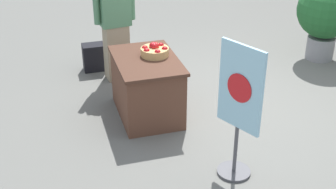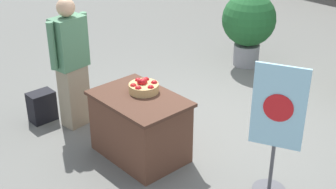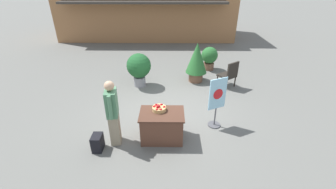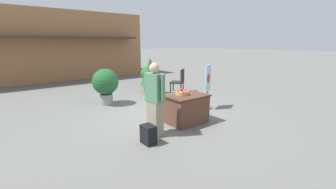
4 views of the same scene
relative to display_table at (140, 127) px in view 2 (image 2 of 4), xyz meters
name	(u,v)px [view 2 (image 2 of 4)]	position (x,y,z in m)	size (l,w,h in m)	color
ground_plane	(209,123)	(0.02, 1.18, -0.39)	(120.00, 120.00, 0.00)	slate
display_table	(140,127)	(0.00, 0.00, 0.00)	(1.12, 0.77, 0.78)	brown
apple_basket	(144,87)	(-0.07, 0.13, 0.45)	(0.35, 0.35, 0.16)	tan
person_visitor	(71,63)	(-1.18, -0.16, 0.49)	(0.31, 0.61, 1.73)	gray
backpack	(42,106)	(-1.57, -0.46, -0.18)	(0.24, 0.34, 0.42)	black
poster_board	(276,128)	(1.48, 0.58, 0.40)	(0.49, 0.36, 1.47)	#4C4C51
potted_plant_near_left	(249,22)	(-0.98, 3.16, 0.38)	(0.91, 0.91, 1.28)	gray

